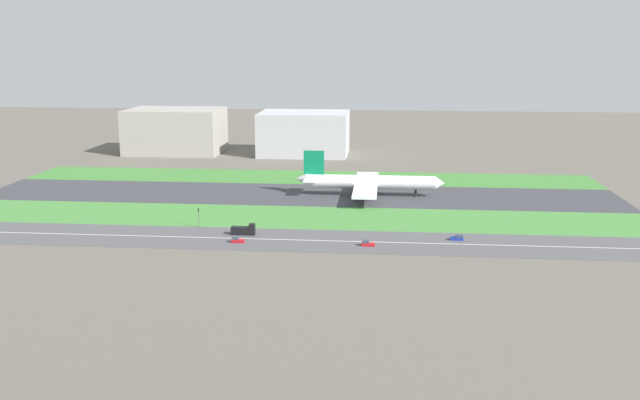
# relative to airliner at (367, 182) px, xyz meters

# --- Properties ---
(ground_plane) EXTENTS (800.00, 800.00, 0.00)m
(ground_plane) POSITION_rel_airliner_xyz_m (-29.79, -0.00, -6.23)
(ground_plane) COLOR #5B564C
(runway) EXTENTS (280.00, 46.00, 0.10)m
(runway) POSITION_rel_airliner_xyz_m (-29.79, -0.00, -6.18)
(runway) COLOR #38383D
(runway) RESTS_ON ground_plane
(grass_median_north) EXTENTS (280.00, 36.00, 0.10)m
(grass_median_north) POSITION_rel_airliner_xyz_m (-29.79, 41.00, -6.18)
(grass_median_north) COLOR #3D7A33
(grass_median_north) RESTS_ON ground_plane
(grass_median_south) EXTENTS (280.00, 36.00, 0.10)m
(grass_median_south) POSITION_rel_airliner_xyz_m (-29.79, -41.00, -6.18)
(grass_median_south) COLOR #427F38
(grass_median_south) RESTS_ON ground_plane
(highway) EXTENTS (280.00, 28.00, 0.10)m
(highway) POSITION_rel_airliner_xyz_m (-29.79, -73.00, -6.18)
(highway) COLOR #4C4C4F
(highway) RESTS_ON ground_plane
(highway_centerline) EXTENTS (266.00, 0.50, 0.01)m
(highway_centerline) POSITION_rel_airliner_xyz_m (-29.79, -73.00, -6.13)
(highway_centerline) COLOR silver
(highway_centerline) RESTS_ON highway
(airliner) EXTENTS (65.00, 56.00, 19.70)m
(airliner) POSITION_rel_airliner_xyz_m (0.00, 0.00, 0.00)
(airliner) COLOR white
(airliner) RESTS_ON runway
(truck_0) EXTENTS (8.40, 2.50, 4.00)m
(truck_0) POSITION_rel_airliner_xyz_m (-41.06, -68.00, -4.56)
(truck_0) COLOR black
(truck_0) RESTS_ON highway
(car_2) EXTENTS (4.40, 1.80, 2.00)m
(car_2) POSITION_rel_airliner_xyz_m (32.83, -68.00, -5.31)
(car_2) COLOR navy
(car_2) RESTS_ON highway
(car_0) EXTENTS (4.40, 1.80, 2.00)m
(car_0) POSITION_rel_airliner_xyz_m (-41.28, -78.00, -5.31)
(car_0) COLOR #B2191E
(car_0) RESTS_ON highway
(car_1) EXTENTS (4.40, 1.80, 2.00)m
(car_1) POSITION_rel_airliner_xyz_m (2.51, -78.00, -5.31)
(car_1) COLOR #B2191E
(car_1) RESTS_ON highway
(traffic_light) EXTENTS (0.36, 0.50, 7.20)m
(traffic_light) POSITION_rel_airliner_xyz_m (-59.26, -60.01, -1.94)
(traffic_light) COLOR #4C4C51
(traffic_light) RESTS_ON highway
(terminal_building) EXTENTS (56.13, 38.98, 26.61)m
(terminal_building) POSITION_rel_airliner_xyz_m (-119.79, 114.00, 7.07)
(terminal_building) COLOR #9E998E
(terminal_building) RESTS_ON ground_plane
(hangar_building) EXTENTS (52.39, 38.78, 25.43)m
(hangar_building) POSITION_rel_airliner_xyz_m (-40.93, 114.00, 6.48)
(hangar_building) COLOR #B2B2B7
(hangar_building) RESTS_ON ground_plane
(fuel_tank_west) EXTENTS (22.71, 22.71, 12.41)m
(fuel_tank_west) POSITION_rel_airliner_xyz_m (-35.98, 159.00, -0.03)
(fuel_tank_west) COLOR silver
(fuel_tank_west) RESTS_ON ground_plane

